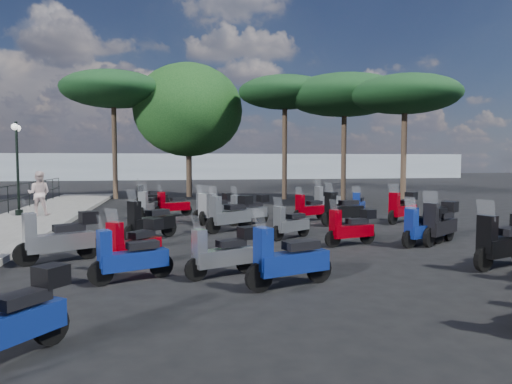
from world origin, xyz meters
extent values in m
plane|color=black|center=(0.00, 0.00, 0.00)|extent=(120.00, 120.00, 0.00)
cube|color=#615E5C|center=(-6.50, 3.00, 0.07)|extent=(3.00, 30.00, 0.15)
cylinder|color=black|center=(-7.80, 7.59, 0.70)|extent=(0.04, 0.04, 1.10)
cylinder|color=black|center=(-7.80, 8.96, 0.70)|extent=(0.04, 0.04, 1.10)
cylinder|color=black|center=(-7.80, 10.33, 0.70)|extent=(0.04, 0.04, 1.10)
cylinder|color=black|center=(-7.80, 11.69, 0.70)|extent=(0.04, 0.04, 1.10)
cylinder|color=black|center=(-7.80, 13.06, 0.70)|extent=(0.04, 0.04, 1.10)
cylinder|color=black|center=(-7.80, 14.43, 0.70)|extent=(0.04, 0.04, 1.10)
cylinder|color=black|center=(-7.80, 15.80, 0.70)|extent=(0.04, 0.04, 1.10)
cylinder|color=black|center=(-7.18, 6.87, 0.26)|extent=(0.28, 0.28, 0.21)
cylinder|color=black|center=(-7.18, 6.87, 1.93)|extent=(0.10, 0.10, 3.56)
cylinder|color=black|center=(-7.18, 6.87, 3.57)|extent=(0.18, 0.79, 0.04)
sphere|color=white|center=(-7.26, 7.27, 3.48)|extent=(0.25, 0.25, 0.25)
sphere|color=white|center=(-7.11, 6.48, 3.48)|extent=(0.25, 0.25, 0.25)
imported|color=beige|center=(-6.39, 6.64, 0.99)|extent=(0.83, 0.65, 1.69)
cylinder|color=black|center=(-2.85, -6.02, 0.23)|extent=(0.36, 0.43, 0.47)
cube|color=navy|center=(-3.18, -6.45, 0.41)|extent=(1.03, 1.21, 0.33)
cube|color=black|center=(-3.08, -6.32, 0.68)|extent=(0.58, 0.64, 0.14)
cube|color=black|center=(-2.84, -6.01, 0.86)|extent=(0.45, 0.45, 0.25)
cylinder|color=black|center=(-2.67, -3.40, 0.23)|extent=(0.46, 0.26, 0.46)
cylinder|color=black|center=(-1.61, -2.97, 0.23)|extent=(0.46, 0.26, 0.46)
cube|color=navy|center=(-2.10, -3.17, 0.40)|extent=(1.27, 0.77, 0.32)
cube|color=black|center=(-1.95, -3.11, 0.67)|extent=(0.64, 0.48, 0.13)
cube|color=navy|center=(-2.60, -3.38, 0.67)|extent=(0.30, 0.34, 0.67)
plane|color=white|center=(-2.65, -3.40, 1.10)|extent=(0.21, 0.36, 0.35)
cylinder|color=black|center=(-4.46, -1.56, 0.26)|extent=(0.51, 0.33, 0.52)
cylinder|color=black|center=(-3.30, -0.99, 0.26)|extent=(0.51, 0.33, 0.52)
cube|color=#94989D|center=(-3.83, -1.25, 0.45)|extent=(1.42, 0.95, 0.37)
cube|color=black|center=(-3.66, -1.17, 0.76)|extent=(0.72, 0.58, 0.15)
cube|color=#94989D|center=(-4.38, -1.52, 0.76)|extent=(0.36, 0.40, 0.76)
plane|color=white|center=(-4.44, -1.55, 1.24)|extent=(0.26, 0.41, 0.40)
cube|color=black|center=(-3.28, -0.98, 0.95)|extent=(0.48, 0.47, 0.28)
cylinder|color=black|center=(-2.49, 0.92, 0.26)|extent=(0.46, 0.42, 0.52)
cylinder|color=black|center=(-1.51, 1.77, 0.26)|extent=(0.46, 0.42, 0.52)
cube|color=black|center=(-1.96, 1.38, 0.45)|extent=(1.30, 1.20, 0.37)
cube|color=black|center=(-1.82, 1.50, 0.76)|extent=(0.70, 0.67, 0.15)
cube|color=black|center=(-2.43, 0.98, 0.76)|extent=(0.39, 0.40, 0.76)
plane|color=white|center=(-2.47, 0.94, 1.24)|extent=(0.33, 0.37, 0.40)
cylinder|color=black|center=(-1.90, 6.44, 0.23)|extent=(0.46, 0.27, 0.46)
cylinder|color=black|center=(-0.85, 6.90, 0.23)|extent=(0.46, 0.27, 0.46)
cube|color=#83000A|center=(-1.33, 6.69, 0.40)|extent=(1.27, 0.79, 0.33)
cube|color=black|center=(-1.18, 6.75, 0.67)|extent=(0.64, 0.49, 0.13)
cube|color=#83000A|center=(-1.83, 6.47, 0.67)|extent=(0.31, 0.35, 0.67)
plane|color=white|center=(-1.88, 6.45, 1.10)|extent=(0.21, 0.36, 0.36)
cylinder|color=black|center=(-2.53, 5.80, 0.24)|extent=(0.27, 0.49, 0.49)
cylinder|color=black|center=(-2.09, 6.93, 0.24)|extent=(0.27, 0.49, 0.49)
cube|color=#515458|center=(-2.29, 6.41, 0.43)|extent=(0.80, 1.35, 0.34)
cube|color=black|center=(-2.23, 6.57, 0.71)|extent=(0.50, 0.68, 0.14)
cube|color=#515458|center=(-2.50, 5.88, 0.71)|extent=(0.36, 0.32, 0.71)
plane|color=white|center=(-2.52, 5.82, 1.17)|extent=(0.39, 0.21, 0.38)
cylinder|color=black|center=(0.05, -4.29, 0.25)|extent=(0.51, 0.26, 0.51)
cylinder|color=black|center=(1.25, -3.89, 0.25)|extent=(0.51, 0.26, 0.51)
cube|color=navy|center=(0.70, -4.07, 0.44)|extent=(1.41, 0.77, 0.36)
cube|color=black|center=(0.87, -4.01, 0.74)|extent=(0.70, 0.50, 0.15)
cube|color=navy|center=(0.13, -4.26, 0.74)|extent=(0.32, 0.37, 0.74)
plane|color=white|center=(0.07, -4.28, 1.21)|extent=(0.21, 0.41, 0.39)
cylinder|color=black|center=(-2.58, -2.47, 0.23)|extent=(0.38, 0.41, 0.46)
cylinder|color=black|center=(-1.82, -1.60, 0.23)|extent=(0.38, 0.41, 0.46)
cube|color=#83000A|center=(-2.17, -2.00, 0.41)|extent=(1.07, 1.16, 0.33)
cube|color=black|center=(-2.06, -1.88, 0.68)|extent=(0.60, 0.63, 0.14)
cube|color=#83000A|center=(-2.53, -2.42, 0.68)|extent=(0.36, 0.35, 0.68)
plane|color=white|center=(-2.57, -2.46, 1.11)|extent=(0.33, 0.30, 0.36)
cube|color=black|center=(-1.81, -1.59, 0.85)|extent=(0.45, 0.45, 0.25)
cylinder|color=black|center=(-0.19, 1.97, 0.26)|extent=(0.50, 0.38, 0.53)
cylinder|color=black|center=(0.91, 2.70, 0.26)|extent=(0.50, 0.38, 0.53)
cube|color=#515458|center=(0.41, 2.37, 0.46)|extent=(1.40, 1.10, 0.37)
cube|color=black|center=(0.56, 2.47, 0.77)|extent=(0.73, 0.64, 0.15)
cube|color=#515458|center=(-0.11, 2.02, 0.77)|extent=(0.38, 0.41, 0.77)
plane|color=white|center=(-0.17, 1.99, 1.26)|extent=(0.30, 0.40, 0.41)
cube|color=black|center=(0.93, 2.72, 0.97)|extent=(0.51, 0.50, 0.29)
cylinder|color=black|center=(-0.37, 3.91, 0.25)|extent=(0.32, 0.49, 0.50)
cylinder|color=black|center=(0.20, 5.02, 0.25)|extent=(0.32, 0.49, 0.50)
cube|color=gray|center=(-0.06, 4.51, 0.44)|extent=(0.94, 1.37, 0.35)
cube|color=black|center=(0.02, 4.67, 0.73)|extent=(0.57, 0.70, 0.15)
cube|color=gray|center=(-0.33, 3.98, 0.73)|extent=(0.38, 0.35, 0.73)
plane|color=white|center=(-0.36, 3.93, 1.20)|extent=(0.39, 0.26, 0.39)
cylinder|color=black|center=(-2.97, 10.04, 0.25)|extent=(0.51, 0.27, 0.50)
cylinder|color=black|center=(-1.79, 10.46, 0.25)|extent=(0.51, 0.27, 0.50)
cube|color=black|center=(-2.33, 10.27, 0.44)|extent=(1.40, 0.79, 0.35)
cube|color=black|center=(-2.17, 10.33, 0.73)|extent=(0.69, 0.50, 0.15)
cube|color=black|center=(-2.89, 10.07, 0.73)|extent=(0.32, 0.37, 0.73)
plane|color=white|center=(-2.95, 10.05, 1.20)|extent=(0.21, 0.40, 0.39)
cylinder|color=black|center=(-0.97, -3.38, 0.22)|extent=(0.44, 0.25, 0.44)
cylinder|color=black|center=(0.05, -2.96, 0.22)|extent=(0.44, 0.25, 0.44)
cube|color=#94989D|center=(-0.42, -3.15, 0.39)|extent=(1.23, 0.75, 0.31)
cube|color=black|center=(-0.27, -3.09, 0.65)|extent=(0.62, 0.47, 0.13)
cube|color=#94989D|center=(-0.90, -3.35, 0.65)|extent=(0.29, 0.33, 0.65)
plane|color=white|center=(-0.96, -3.37, 1.06)|extent=(0.20, 0.35, 0.34)
cube|color=black|center=(0.07, -2.95, 0.81)|extent=(0.40, 0.39, 0.24)
cylinder|color=black|center=(1.48, 0.46, 0.22)|extent=(0.42, 0.32, 0.44)
cylinder|color=black|center=(2.40, 1.06, 0.22)|extent=(0.42, 0.32, 0.44)
cube|color=#515458|center=(1.98, 0.78, 0.39)|extent=(1.17, 0.91, 0.31)
cube|color=black|center=(2.11, 0.87, 0.64)|extent=(0.61, 0.53, 0.13)
cube|color=#515458|center=(1.54, 0.50, 0.64)|extent=(0.32, 0.34, 0.64)
plane|color=white|center=(1.49, 0.47, 1.06)|extent=(0.25, 0.33, 0.34)
cylinder|color=black|center=(2.67, -0.70, 0.22)|extent=(0.46, 0.20, 0.45)
cylinder|color=black|center=(3.75, -0.41, 0.22)|extent=(0.46, 0.20, 0.45)
cube|color=#83000A|center=(3.26, -0.54, 0.39)|extent=(1.25, 0.61, 0.32)
cube|color=black|center=(3.41, -0.50, 0.65)|extent=(0.61, 0.41, 0.13)
cube|color=#83000A|center=(2.74, -0.68, 0.65)|extent=(0.27, 0.32, 0.65)
plane|color=white|center=(2.69, -0.69, 1.07)|extent=(0.16, 0.36, 0.35)
cube|color=black|center=(3.77, -0.41, 0.82)|extent=(0.38, 0.37, 0.24)
cylinder|color=black|center=(0.66, 3.54, 0.24)|extent=(0.48, 0.30, 0.49)
cylinder|color=black|center=(1.75, 4.06, 0.24)|extent=(0.48, 0.30, 0.49)
cube|color=#515458|center=(1.25, 3.82, 0.42)|extent=(1.33, 0.87, 0.34)
cube|color=black|center=(1.40, 3.89, 0.71)|extent=(0.68, 0.53, 0.14)
cube|color=#515458|center=(0.73, 3.57, 0.71)|extent=(0.33, 0.37, 0.71)
plane|color=white|center=(0.67, 3.54, 1.16)|extent=(0.24, 0.38, 0.38)
cube|color=black|center=(1.77, 4.06, 0.89)|extent=(0.45, 0.44, 0.26)
cylinder|color=black|center=(0.09, 6.27, 0.21)|extent=(0.42, 0.27, 0.43)
cylinder|color=black|center=(1.04, 6.76, 0.21)|extent=(0.42, 0.27, 0.43)
cube|color=#515458|center=(0.60, 6.54, 0.37)|extent=(1.16, 0.80, 0.30)
cube|color=black|center=(0.74, 6.60, 0.62)|extent=(0.59, 0.48, 0.12)
cube|color=#515458|center=(0.15, 6.30, 0.62)|extent=(0.30, 0.33, 0.62)
plane|color=white|center=(0.11, 6.28, 1.02)|extent=(0.22, 0.33, 0.33)
cylinder|color=black|center=(4.75, -0.82, 0.23)|extent=(0.47, 0.26, 0.46)
cylinder|color=black|center=(5.82, -0.40, 0.23)|extent=(0.47, 0.26, 0.46)
cube|color=navy|center=(5.33, -0.59, 0.40)|extent=(1.29, 0.76, 0.33)
cube|color=black|center=(5.48, -0.53, 0.67)|extent=(0.64, 0.48, 0.13)
cube|color=navy|center=(4.82, -0.79, 0.67)|extent=(0.30, 0.35, 0.67)
plane|color=white|center=(4.77, -0.81, 1.11)|extent=(0.21, 0.37, 0.36)
cube|color=black|center=(5.84, -0.39, 0.85)|extent=(0.42, 0.41, 0.25)
cylinder|color=black|center=(3.80, 2.86, 0.27)|extent=(0.54, 0.29, 0.54)
cylinder|color=black|center=(5.05, 3.32, 0.27)|extent=(0.54, 0.29, 0.54)
cube|color=black|center=(4.48, 3.11, 0.47)|extent=(1.49, 0.86, 0.38)
cube|color=black|center=(4.65, 3.17, 0.78)|extent=(0.74, 0.55, 0.16)
cube|color=black|center=(3.88, 2.89, 0.78)|extent=(0.35, 0.40, 0.78)
plane|color=white|center=(3.82, 2.86, 1.28)|extent=(0.23, 0.43, 0.41)
cylinder|color=black|center=(3.09, 4.08, 0.23)|extent=(0.46, 0.28, 0.46)
cylinder|color=black|center=(4.13, 4.57, 0.23)|extent=(0.46, 0.28, 0.46)
cube|color=#83000A|center=(3.65, 4.34, 0.40)|extent=(1.27, 0.83, 0.33)
cube|color=black|center=(3.80, 4.41, 0.67)|extent=(0.64, 0.51, 0.13)
cube|color=#83000A|center=(3.16, 4.11, 0.67)|extent=(0.31, 0.35, 0.67)
plane|color=white|center=(3.11, 4.09, 1.11)|extent=(0.23, 0.36, 0.36)
cylinder|color=black|center=(4.93, 7.52, 0.25)|extent=(0.49, 0.32, 0.50)
cylinder|color=black|center=(6.03, 8.10, 0.25)|extent=(0.49, 0.32, 0.50)
cube|color=gray|center=(5.53, 7.83, 0.44)|extent=(1.36, 0.94, 0.35)
cube|color=black|center=(5.68, 7.91, 0.73)|extent=(0.70, 0.57, 0.15)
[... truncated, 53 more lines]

